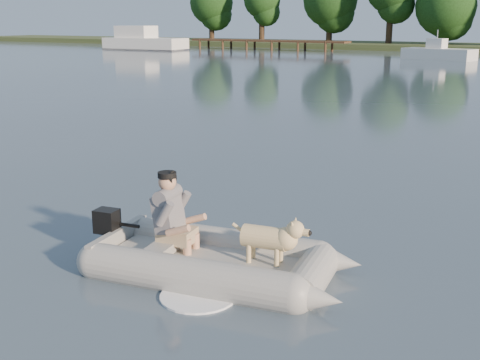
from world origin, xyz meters
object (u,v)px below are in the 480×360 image
Objects in this scene: dock at (267,45)px; man at (170,210)px; motorboat at (439,46)px; dog at (265,241)px; dinghy at (216,231)px; cabin_cruiser at (145,38)px.

man is at bearing -63.42° from dock.
dog is at bearing -66.64° from motorboat.
cabin_cruiser is at bearing 121.01° from dinghy.
cabin_cruiser reaches higher than man.
dock is at bearing 108.37° from dinghy.
dinghy is 5.02× the size of dog.
dog is at bearing -62.22° from dock.
cabin_cruiser is (-11.29, -6.39, 0.73)m from dock.
man reaches higher than dock.
man is 44.88m from motorboat.
dog is at bearing -51.17° from cabin_cruiser.
dinghy is 0.69m from man.
cabin_cruiser reaches higher than dinghy.
dinghy reaches higher than dock.
dinghy is at bearing -175.43° from dog.
dinghy is at bearing -67.43° from motorboat.
man is 58.87m from cabin_cruiser.
dock reaches higher than dog.
dock is 58.08m from man.
motorboat reaches higher than dinghy.
dinghy is (26.66, -51.89, 0.04)m from dock.
dinghy reaches higher than dog.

